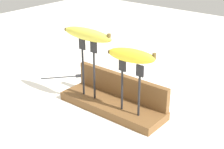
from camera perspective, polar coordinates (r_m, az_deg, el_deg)
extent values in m
plane|color=white|center=(1.14, 0.00, -5.92)|extent=(3.00, 3.00, 0.00)
cube|color=brown|center=(1.13, 0.00, -5.30)|extent=(0.38, 0.12, 0.03)
cube|color=brown|center=(1.14, 1.64, -1.91)|extent=(0.37, 0.02, 0.08)
cylinder|color=black|center=(1.14, -4.96, 0.39)|extent=(0.01, 0.01, 0.17)
cube|color=black|center=(1.11, -5.14, 5.20)|extent=(0.03, 0.00, 0.04)
cylinder|color=black|center=(1.11, -3.05, -0.27)|extent=(0.01, 0.01, 0.17)
cube|color=black|center=(1.07, -3.17, 4.66)|extent=(0.03, 0.00, 0.04)
cylinder|color=black|center=(1.05, 1.73, -2.73)|extent=(0.01, 0.01, 0.13)
cube|color=black|center=(1.02, 1.79, 1.55)|extent=(0.03, 0.00, 0.04)
cylinder|color=black|center=(1.02, 4.65, -3.75)|extent=(0.01, 0.01, 0.13)
cube|color=black|center=(0.98, 4.81, 0.65)|extent=(0.03, 0.00, 0.04)
ellipsoid|color=#DBD147|center=(1.08, -4.23, 6.87)|extent=(0.20, 0.04, 0.04)
cylinder|color=brown|center=(1.02, -0.32, 6.46)|extent=(0.01, 0.01, 0.02)
sphere|color=#3F2D19|center=(1.14, -7.82, 7.66)|extent=(0.01, 0.01, 0.01)
ellipsoid|color=yellow|center=(0.98, 3.33, 3.26)|extent=(0.16, 0.07, 0.04)
cylinder|color=brown|center=(0.96, 7.15, 3.08)|extent=(0.01, 0.01, 0.02)
sphere|color=#3F2D19|center=(1.01, -0.38, 3.91)|extent=(0.01, 0.01, 0.01)
cylinder|color=black|center=(1.38, -9.15, -0.41)|extent=(0.10, 0.11, 0.01)
cube|color=black|center=(1.39, -5.45, -0.14)|extent=(0.04, 0.04, 0.01)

